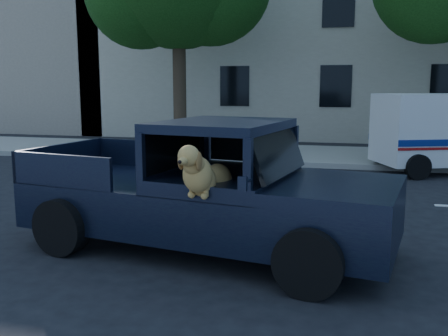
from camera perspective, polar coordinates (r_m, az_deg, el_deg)
The scene contains 7 objects.
ground at distance 7.00m, azimuth 0.32°, elevation -9.21°, with size 120.00×120.00×0.00m, color black.
far_sidewalk at distance 15.87m, azimuth 8.30°, elevation 1.51°, with size 60.00×4.00×0.15m, color gray.
lane_stripes at distance 10.10m, azimuth 16.19°, elevation -3.71°, with size 21.60×0.14×0.01m, color silver, non-canonical shape.
building_main at distance 23.10m, azimuth 18.22°, elevation 14.61°, with size 26.00×6.00×9.00m, color beige.
building_left at distance 28.36m, azimuth -22.19°, elevation 12.33°, with size 12.00×6.00×8.00m, color tan.
pickup_truck at distance 6.83m, azimuth -2.73°, elevation -4.45°, with size 5.23×2.94×1.78m.
mail_truck at distance 14.06m, azimuth 24.15°, elevation 3.09°, with size 4.05×2.95×2.02m.
Camera 1 is at (1.59, -6.44, 2.24)m, focal length 40.00 mm.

